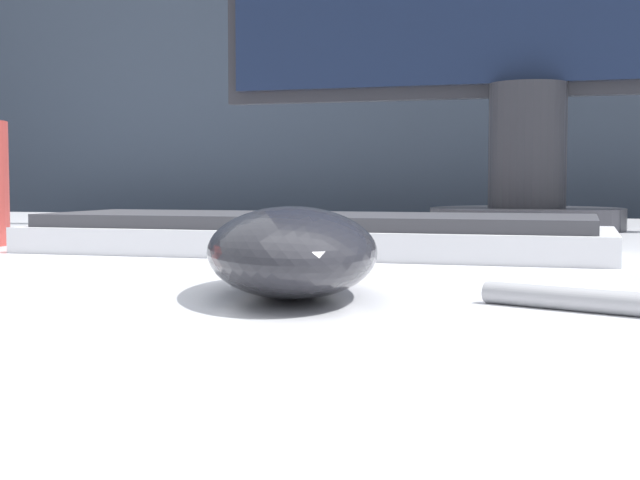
# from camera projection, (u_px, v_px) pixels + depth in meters

# --- Properties ---
(partition_panel) EXTENTS (5.00, 0.03, 1.09)m
(partition_panel) POSITION_uv_depth(u_px,v_px,m) (556.00, 339.00, 1.23)
(partition_panel) COLOR #333D4C
(partition_panel) RESTS_ON ground_plane
(computer_mouse_near) EXTENTS (0.10, 0.14, 0.03)m
(computer_mouse_near) POSITION_uv_depth(u_px,v_px,m) (292.00, 251.00, 0.35)
(computer_mouse_near) COLOR #232328
(computer_mouse_near) RESTS_ON desk
(keyboard) EXTENTS (0.36, 0.12, 0.02)m
(keyboard) POSITION_uv_depth(u_px,v_px,m) (314.00, 234.00, 0.56)
(keyboard) COLOR silver
(keyboard) RESTS_ON desk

